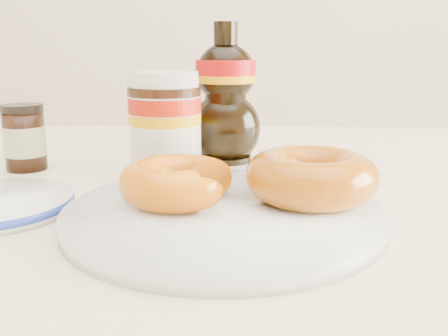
{
  "coord_description": "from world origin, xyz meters",
  "views": [
    {
      "loc": [
        0.02,
        -0.37,
        0.9
      ],
      "look_at": [
        0.01,
        0.08,
        0.79
      ],
      "focal_mm": 40.0,
      "sensor_mm": 36.0,
      "label": 1
    }
  ],
  "objects_px": {
    "dining_table": "(213,276)",
    "donut_whole": "(311,176)",
    "nutella_jar": "(165,119)",
    "dark_jar": "(25,138)",
    "plate": "(223,214)",
    "donut_bitten": "(177,182)",
    "syrup_bottle": "(226,93)"
  },
  "relations": [
    {
      "from": "dining_table",
      "to": "donut_whole",
      "type": "relative_size",
      "value": 12.03
    },
    {
      "from": "nutella_jar",
      "to": "donut_whole",
      "type": "bearing_deg",
      "value": -43.77
    },
    {
      "from": "donut_whole",
      "to": "nutella_jar",
      "type": "relative_size",
      "value": 0.99
    },
    {
      "from": "dark_jar",
      "to": "dining_table",
      "type": "bearing_deg",
      "value": -26.5
    },
    {
      "from": "plate",
      "to": "nutella_jar",
      "type": "relative_size",
      "value": 2.28
    },
    {
      "from": "donut_bitten",
      "to": "nutella_jar",
      "type": "xyz_separation_m",
      "value": [
        -0.03,
        0.15,
        0.03
      ]
    },
    {
      "from": "plate",
      "to": "dark_jar",
      "type": "bearing_deg",
      "value": 143.12
    },
    {
      "from": "dining_table",
      "to": "donut_bitten",
      "type": "height_order",
      "value": "donut_bitten"
    },
    {
      "from": "dining_table",
      "to": "plate",
      "type": "distance_m",
      "value": 0.11
    },
    {
      "from": "dining_table",
      "to": "donut_bitten",
      "type": "distance_m",
      "value": 0.13
    },
    {
      "from": "nutella_jar",
      "to": "dark_jar",
      "type": "bearing_deg",
      "value": 174.98
    },
    {
      "from": "plate",
      "to": "donut_bitten",
      "type": "height_order",
      "value": "donut_bitten"
    },
    {
      "from": "plate",
      "to": "syrup_bottle",
      "type": "distance_m",
      "value": 0.25
    },
    {
      "from": "donut_bitten",
      "to": "donut_whole",
      "type": "distance_m",
      "value": 0.12
    },
    {
      "from": "dining_table",
      "to": "donut_bitten",
      "type": "bearing_deg",
      "value": -119.18
    },
    {
      "from": "dining_table",
      "to": "syrup_bottle",
      "type": "bearing_deg",
      "value": 86.66
    },
    {
      "from": "dining_table",
      "to": "donut_bitten",
      "type": "xyz_separation_m",
      "value": [
        -0.03,
        -0.05,
        0.11
      ]
    },
    {
      "from": "dining_table",
      "to": "nutella_jar",
      "type": "bearing_deg",
      "value": 120.5
    },
    {
      "from": "dining_table",
      "to": "dark_jar",
      "type": "relative_size",
      "value": 17.77
    },
    {
      "from": "donut_bitten",
      "to": "syrup_bottle",
      "type": "distance_m",
      "value": 0.23
    },
    {
      "from": "donut_bitten",
      "to": "nutella_jar",
      "type": "distance_m",
      "value": 0.16
    },
    {
      "from": "syrup_bottle",
      "to": "dark_jar",
      "type": "distance_m",
      "value": 0.25
    },
    {
      "from": "plate",
      "to": "donut_bitten",
      "type": "bearing_deg",
      "value": 158.77
    },
    {
      "from": "plate",
      "to": "donut_bitten",
      "type": "xyz_separation_m",
      "value": [
        -0.04,
        0.02,
        0.02
      ]
    },
    {
      "from": "donut_whole",
      "to": "syrup_bottle",
      "type": "distance_m",
      "value": 0.23
    },
    {
      "from": "donut_bitten",
      "to": "syrup_bottle",
      "type": "relative_size",
      "value": 0.58
    },
    {
      "from": "nutella_jar",
      "to": "syrup_bottle",
      "type": "distance_m",
      "value": 0.1
    },
    {
      "from": "donut_whole",
      "to": "nutella_jar",
      "type": "xyz_separation_m",
      "value": [
        -0.15,
        0.14,
        0.03
      ]
    },
    {
      "from": "syrup_bottle",
      "to": "dark_jar",
      "type": "relative_size",
      "value": 2.22
    },
    {
      "from": "donut_bitten",
      "to": "nutella_jar",
      "type": "height_order",
      "value": "nutella_jar"
    },
    {
      "from": "dining_table",
      "to": "nutella_jar",
      "type": "relative_size",
      "value": 11.88
    },
    {
      "from": "donut_whole",
      "to": "dark_jar",
      "type": "height_order",
      "value": "dark_jar"
    }
  ]
}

